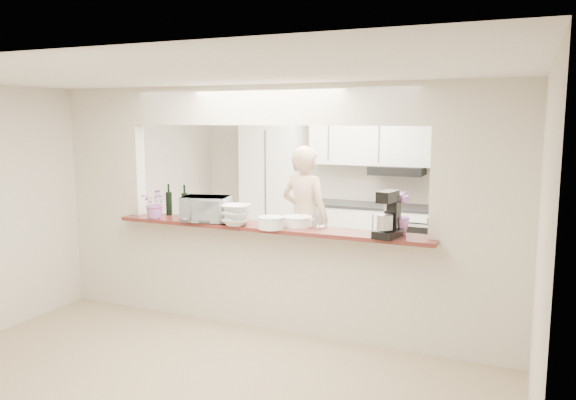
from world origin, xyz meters
The scene contains 19 objects.
floor centered at (0.00, 0.00, 0.00)m, with size 6.00×6.00×0.00m, color tan.
tile_overlay centered at (0.00, 1.55, 0.01)m, with size 5.00×2.90×0.01m, color #BCB7A9.
partition centered at (0.00, 0.00, 1.48)m, with size 5.00×0.15×2.50m.
bar_counter centered at (0.00, 0.00, 0.58)m, with size 3.40×0.38×1.09m.
kitchen_cabinets centered at (-0.19, 2.72, 0.97)m, with size 3.15×0.62×2.25m.
refrigerator centered at (2.05, 2.65, 0.85)m, with size 0.75×0.70×1.70m, color #ABABB0.
flower_left centered at (-1.30, -0.15, 1.26)m, with size 0.30×0.26×0.33m, color #D872C4.
wine_bottle_a centered at (-1.29, 0.07, 1.23)m, with size 0.07×0.07×0.35m.
wine_bottle_b centered at (-1.08, 0.07, 1.23)m, with size 0.07×0.07×0.35m.
toaster_oven centered at (-0.70, -0.10, 1.22)m, with size 0.48×0.33×0.27m, color #B4B5B9.
serving_bowls centered at (-0.30, -0.17, 1.19)m, with size 0.28×0.28×0.21m, color silver.
plate_stack_a centered at (0.10, -0.19, 1.15)m, with size 0.26×0.26×0.12m.
plate_stack_b centered at (0.29, 0.03, 1.14)m, with size 0.29×0.29×0.10m.
red_bowl centered at (0.20, 0.08, 1.13)m, with size 0.16×0.16×0.08m, color maroon.
tan_bowl centered at (0.40, 0.08, 1.12)m, with size 0.15×0.15×0.07m, color tan.
utensil_caddy centered at (0.45, 0.05, 1.19)m, with size 0.27×0.19×0.23m.
stand_mixer centered at (1.25, -0.14, 1.28)m, with size 0.24×0.32×0.43m.
flower_right centered at (1.30, 0.05, 1.29)m, with size 0.22×0.22×0.40m, color #A763B8.
person centered at (-0.16, 1.37, 0.91)m, with size 0.67×0.44×1.82m, color #D0A987.
Camera 1 is at (2.40, -5.11, 2.17)m, focal length 35.00 mm.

